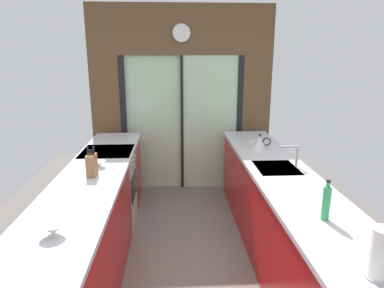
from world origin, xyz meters
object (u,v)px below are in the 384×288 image
(oven_range, at_px, (110,188))
(paper_towel_roll, at_px, (382,254))
(kettle, at_px, (260,142))
(mixing_bowl_near, at_px, (53,229))
(soap_bottle, at_px, (326,203))
(knife_block, at_px, (92,165))
(mixing_bowl_far, at_px, (98,164))

(oven_range, height_order, paper_towel_roll, paper_towel_roll)
(kettle, height_order, paper_towel_roll, paper_towel_roll)
(mixing_bowl_near, xyz_separation_m, soap_bottle, (1.78, 0.11, 0.08))
(oven_range, relative_size, knife_block, 3.26)
(mixing_bowl_near, xyz_separation_m, kettle, (1.78, 1.92, 0.04))
(mixing_bowl_near, height_order, paper_towel_roll, paper_towel_roll)
(mixing_bowl_far, height_order, paper_towel_roll, paper_towel_roll)
(knife_block, xyz_separation_m, paper_towel_roll, (1.78, -1.60, 0.03))
(knife_block, height_order, soap_bottle, soap_bottle)
(knife_block, height_order, paper_towel_roll, paper_towel_roll)
(soap_bottle, xyz_separation_m, paper_towel_roll, (0.00, -0.63, 0.01))
(mixing_bowl_far, bearing_deg, mixing_bowl_near, -90.00)
(mixing_bowl_near, distance_m, paper_towel_roll, 1.86)
(mixing_bowl_far, xyz_separation_m, soap_bottle, (1.78, -1.22, 0.09))
(mixing_bowl_far, xyz_separation_m, kettle, (1.78, 0.59, 0.04))
(oven_range, relative_size, paper_towel_roll, 3.06)
(paper_towel_roll, bearing_deg, soap_bottle, 90.00)
(oven_range, relative_size, mixing_bowl_far, 6.08)
(mixing_bowl_near, xyz_separation_m, mixing_bowl_far, (0.00, 1.33, -0.01))
(oven_range, bearing_deg, knife_block, -88.74)
(soap_bottle, height_order, paper_towel_roll, paper_towel_roll)
(mixing_bowl_near, distance_m, mixing_bowl_far, 1.33)
(oven_range, xyz_separation_m, paper_towel_roll, (1.80, -2.44, 0.60))
(knife_block, bearing_deg, mixing_bowl_near, -90.00)
(kettle, bearing_deg, oven_range, -179.98)
(mixing_bowl_far, distance_m, knife_block, 0.26)
(knife_block, distance_m, kettle, 1.97)
(kettle, height_order, soap_bottle, soap_bottle)
(oven_range, xyz_separation_m, mixing_bowl_near, (0.02, -1.92, 0.51))
(oven_range, xyz_separation_m, kettle, (1.80, 0.00, 0.54))
(mixing_bowl_far, bearing_deg, soap_bottle, -34.45)
(mixing_bowl_near, bearing_deg, soap_bottle, 3.55)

